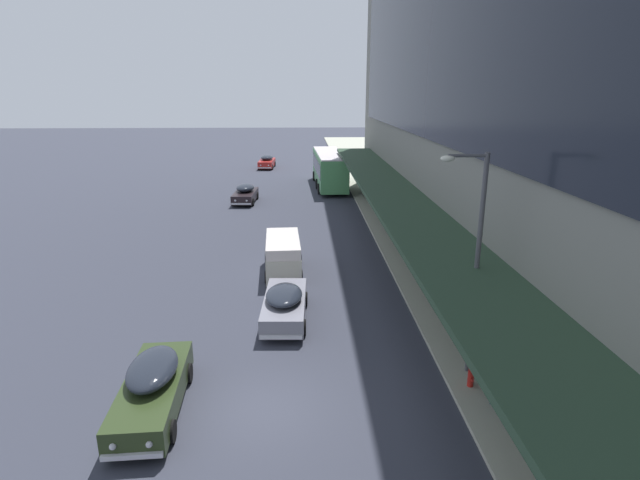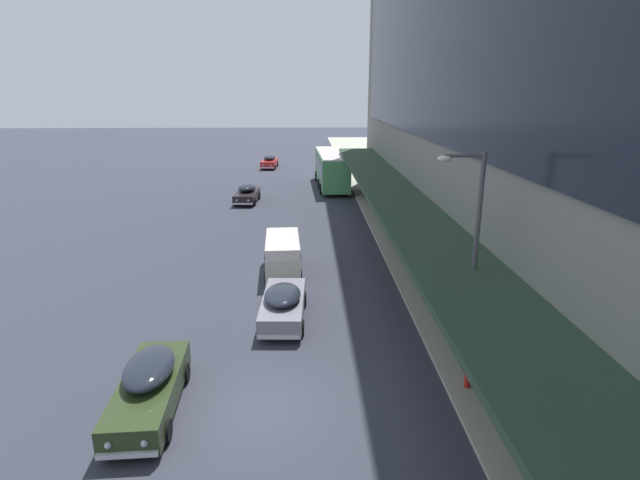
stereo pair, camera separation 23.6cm
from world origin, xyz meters
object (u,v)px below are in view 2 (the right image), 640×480
object	(u,v)px
transit_bus_kerbside_front	(331,168)
sedan_far_back	(283,304)
sedan_oncoming_front	(149,386)
street_lamp	(470,252)
vw_van	(283,253)
sedan_second_mid	(269,162)
fire_hydrant	(468,377)
pedestrian_at_kerb	(495,376)
sedan_trailing_near	(247,193)

from	to	relation	value
transit_bus_kerbside_front	sedan_far_back	world-z (taller)	transit_bus_kerbside_front
sedan_oncoming_front	street_lamp	size ratio (longest dim) A/B	0.69
vw_van	street_lamp	size ratio (longest dim) A/B	0.62
vw_van	transit_bus_kerbside_front	bearing A→B (deg)	81.13
sedan_second_mid	sedan_oncoming_front	bearing A→B (deg)	-90.31
vw_van	sedan_far_back	bearing A→B (deg)	-87.46
sedan_far_back	street_lamp	distance (m)	8.49
sedan_oncoming_front	fire_hydrant	xyz separation A→B (m)	(9.94, 0.64, -0.29)
fire_hydrant	sedan_oncoming_front	bearing A→B (deg)	-176.32
pedestrian_at_kerb	street_lamp	bearing A→B (deg)	101.66
sedan_far_back	vw_van	bearing A→B (deg)	92.54
sedan_second_mid	fire_hydrant	xyz separation A→B (m)	(9.67, -48.73, -0.28)
sedan_far_back	street_lamp	xyz separation A→B (m)	(6.19, -4.48, 3.69)
transit_bus_kerbside_front	fire_hydrant	size ratio (longest dim) A/B	16.24
sedan_trailing_near	fire_hydrant	distance (m)	30.52
sedan_trailing_near	sedan_oncoming_front	bearing A→B (deg)	-89.37
fire_hydrant	sedan_second_mid	bearing A→B (deg)	101.23
sedan_trailing_near	fire_hydrant	xyz separation A→B (m)	(10.26, -28.74, -0.28)
sedan_oncoming_front	sedan_second_mid	size ratio (longest dim) A/B	1.05
transit_bus_kerbside_front	fire_hydrant	distance (m)	35.70
sedan_far_back	sedan_second_mid	distance (m)	43.46
sedan_far_back	sedan_trailing_near	world-z (taller)	sedan_trailing_near
sedan_far_back	vw_van	size ratio (longest dim) A/B	1.04
transit_bus_kerbside_front	sedan_far_back	bearing A→B (deg)	-96.75
vw_van	fire_hydrant	xyz separation A→B (m)	(6.41, -11.08, -0.60)
vw_van	pedestrian_at_kerb	bearing A→B (deg)	-60.50
vw_van	street_lamp	bearing A→B (deg)	-57.60
sedan_far_back	sedan_oncoming_front	bearing A→B (deg)	-122.01
pedestrian_at_kerb	fire_hydrant	distance (m)	1.30
sedan_far_back	fire_hydrant	world-z (taller)	sedan_far_back
sedan_trailing_near	pedestrian_at_kerb	bearing A→B (deg)	-70.23
sedan_oncoming_front	fire_hydrant	distance (m)	9.96
sedan_second_mid	pedestrian_at_kerb	distance (m)	50.76
sedan_oncoming_front	pedestrian_at_kerb	distance (m)	10.39
transit_bus_kerbside_front	vw_van	distance (m)	24.80
sedan_far_back	sedan_oncoming_front	size ratio (longest dim) A/B	0.94
vw_van	street_lamp	world-z (taller)	street_lamp
sedan_second_mid	sedan_far_back	bearing A→B (deg)	-85.36
sedan_oncoming_front	vw_van	size ratio (longest dim) A/B	1.10
sedan_second_mid	street_lamp	distance (m)	48.91
sedan_far_back	sedan_second_mid	size ratio (longest dim) A/B	1.00
transit_bus_kerbside_front	sedan_trailing_near	xyz separation A→B (m)	(-7.67, -6.83, -1.20)
sedan_second_mid	street_lamp	world-z (taller)	street_lamp
street_lamp	fire_hydrant	distance (m)	4.05
sedan_oncoming_front	pedestrian_at_kerb	size ratio (longest dim) A/B	2.74
street_lamp	sedan_second_mid	bearing A→B (deg)	101.48
sedan_trailing_near	vw_van	size ratio (longest dim) A/B	1.01
sedan_far_back	vw_van	world-z (taller)	vw_van
pedestrian_at_kerb	transit_bus_kerbside_front	bearing A→B (deg)	94.72
sedan_far_back	fire_hydrant	distance (m)	8.20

